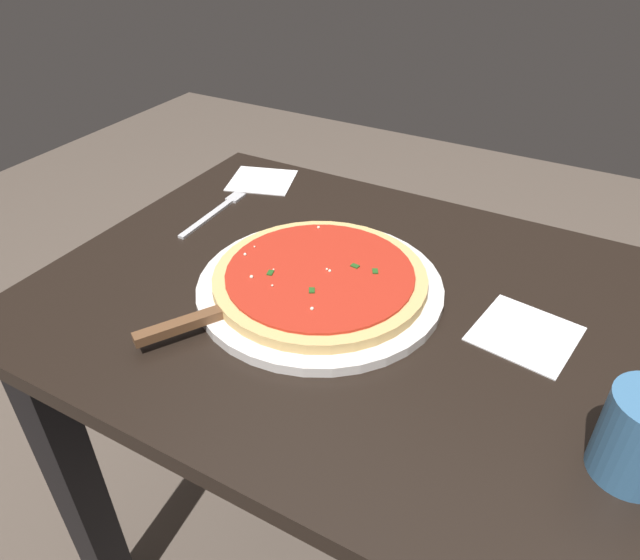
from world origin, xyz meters
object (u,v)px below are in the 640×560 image
object	(u,v)px
pizza	(320,277)
pizza_server	(211,316)
fork	(217,211)
napkin_folded_right	(525,334)
serving_plate	(320,287)
napkin_loose_left	(262,180)

from	to	relation	value
pizza	pizza_server	distance (m)	0.17
pizza	pizza_server	bearing A→B (deg)	-120.94
pizza	fork	bearing A→B (deg)	157.01
pizza	fork	size ratio (longest dim) A/B	1.69
pizza	napkin_folded_right	distance (m)	0.30
serving_plate	napkin_folded_right	bearing A→B (deg)	9.36
pizza	napkin_loose_left	bearing A→B (deg)	136.40
napkin_folded_right	napkin_loose_left	bearing A→B (deg)	158.77
pizza	napkin_folded_right	xyz separation A→B (m)	(0.29, 0.05, -0.02)
serving_plate	pizza_server	xyz separation A→B (m)	(-0.09, -0.15, 0.01)
napkin_loose_left	napkin_folded_right	bearing A→B (deg)	-21.23
fork	pizza_server	bearing A→B (deg)	-53.48
napkin_loose_left	fork	xyz separation A→B (m)	(0.00, -0.15, 0.00)
serving_plate	pizza	size ratio (longest dim) A/B	1.16
napkin_folded_right	serving_plate	bearing A→B (deg)	-170.64
pizza_server	napkin_loose_left	size ratio (longest dim) A/B	1.71
serving_plate	napkin_loose_left	world-z (taller)	serving_plate
pizza	fork	xyz separation A→B (m)	(-0.28, 0.12, -0.02)
pizza_server	fork	distance (m)	0.33
napkin_folded_right	napkin_loose_left	size ratio (longest dim) A/B	1.02
pizza_server	napkin_folded_right	bearing A→B (deg)	27.11
napkin_folded_right	fork	size ratio (longest dim) A/B	0.68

